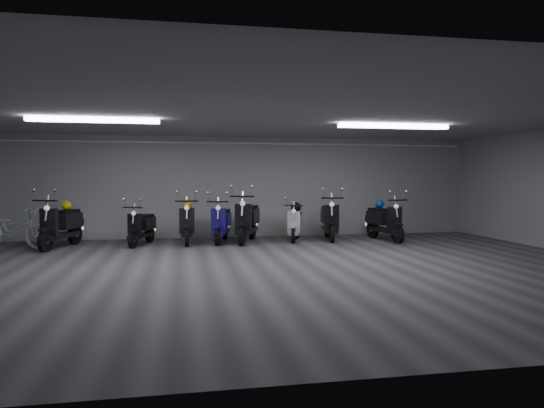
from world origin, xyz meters
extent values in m
cube|color=#3D3D40|center=(0.00, 0.00, -0.01)|extent=(14.00, 10.00, 0.01)
cube|color=gray|center=(0.00, 0.00, 2.80)|extent=(14.00, 10.00, 0.01)
cube|color=#959698|center=(0.00, 5.00, 1.40)|extent=(14.00, 0.01, 2.80)
cube|color=#959698|center=(0.00, -5.00, 1.40)|extent=(14.00, 0.01, 2.80)
cube|color=white|center=(-3.00, 1.00, 2.74)|extent=(2.40, 0.18, 0.08)
cube|color=white|center=(3.00, 1.00, 2.74)|extent=(2.40, 0.18, 0.08)
cylinder|color=white|center=(0.00, 4.92, 2.62)|extent=(13.60, 0.05, 0.05)
imported|color=silver|center=(-5.26, 3.60, 0.57)|extent=(1.88, 1.11, 1.15)
sphere|color=#C4AE0B|center=(-4.13, 3.77, 1.00)|extent=(0.23, 0.23, 0.23)
sphere|color=black|center=(1.61, 4.05, 0.87)|extent=(0.28, 0.28, 0.28)
sphere|color=navy|center=(3.83, 3.67, 0.97)|extent=(0.24, 0.24, 0.24)
sphere|color=orange|center=(-1.25, 4.06, 0.97)|extent=(0.25, 0.25, 0.25)
camera|label=1|loc=(-1.40, -8.76, 1.65)|focal=32.56mm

